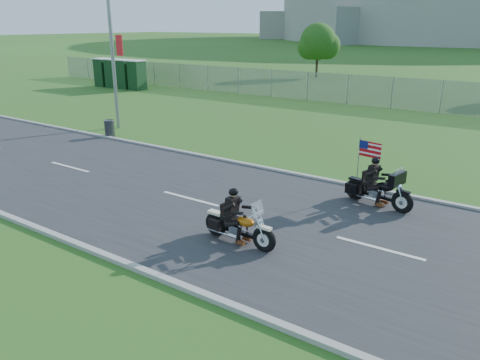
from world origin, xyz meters
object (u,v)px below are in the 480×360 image
Objects in this scene: porta_toilet_c at (114,74)px; trash_can at (110,129)px; motorcycle_lead at (238,227)px; porta_toilet_b at (125,75)px; porta_toilet_d at (103,73)px; porta_toilet_a at (137,76)px; streetlight at (113,15)px; motorcycle_follow at (378,190)px.

porta_toilet_c reaches higher than trash_can.
motorcycle_lead is at bearing -27.11° from trash_can.
porta_toilet_b is 1.00× the size of porta_toilet_c.
porta_toilet_c is at bearing 0.00° from porta_toilet_d.
motorcycle_lead is 2.65× the size of trash_can.
porta_toilet_d is (-4.20, 0.00, 0.00)m from porta_toilet_a.
porta_toilet_d is at bearing 148.03° from motorcycle_lead.
porta_toilet_b is (-11.42, 10.78, -4.49)m from streetlight.
porta_toilet_a is at bearing 143.42° from motorcycle_lead.
streetlight reaches higher than trash_can.
trash_can is (1.30, -1.92, -5.23)m from streetlight.
porta_toilet_b is at bearing 135.03° from trash_can.
motorcycle_follow reaches higher than motorcycle_lead.
porta_toilet_a is 2.83× the size of trash_can.
streetlight is at bearing 178.09° from motorcycle_follow.
porta_toilet_a is at bearing 0.00° from porta_toilet_d.
porta_toilet_c is (-12.82, 10.78, -4.49)m from streetlight.
porta_toilet_c is (-1.40, 0.00, 0.00)m from porta_toilet_b.
porta_toilet_c is at bearing 163.96° from motorcycle_follow.
porta_toilet_b is at bearing 136.65° from streetlight.
porta_toilet_b is at bearing 0.00° from porta_toilet_c.
trash_can is at bearing -175.31° from motorcycle_follow.
motorcycle_follow is at bearing -27.11° from porta_toilet_c.
porta_toilet_d is (-2.80, 0.00, 0.00)m from porta_toilet_b.
motorcycle_lead is at bearing -31.34° from streetlight.
porta_toilet_d is 2.83× the size of trash_can.
motorcycle_follow is at bearing -6.38° from trash_can.
streetlight is 17.34m from porta_toilet_c.
streetlight is 4.35× the size of porta_toilet_c.
porta_toilet_c is 1.07× the size of motorcycle_lead.
porta_toilet_b is 1.04× the size of motorcycle_follow.
streetlight is 4.35× the size of porta_toilet_a.
porta_toilet_a reaches higher than trash_can.
streetlight is 16.20m from motorcycle_follow.
porta_toilet_a is 1.07× the size of motorcycle_lead.
streetlight is 4.64× the size of motorcycle_lead.
porta_toilet_b is 30.70m from motorcycle_lead.
porta_toilet_a reaches higher than motorcycle_follow.
motorcycle_lead is (22.96, -18.66, -0.69)m from porta_toilet_a.
porta_toilet_b is 2.80m from porta_toilet_d.
porta_toilet_c is 1.40m from porta_toilet_d.
trash_can is at bearing 155.41° from motorcycle_lead.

